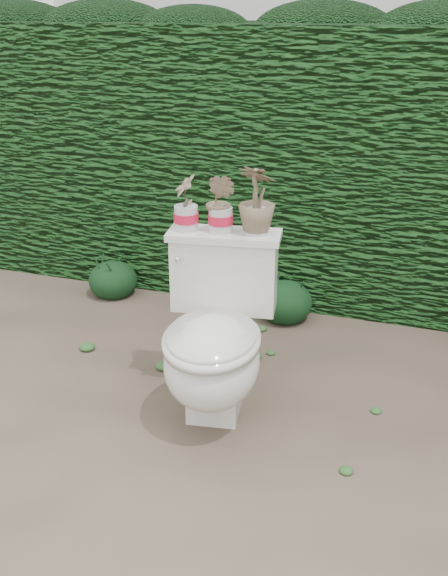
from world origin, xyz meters
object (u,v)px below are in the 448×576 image
(toilet, at_px, (215,342))
(potted_plant_left, at_px, (186,204))
(potted_plant_right, at_px, (257,202))
(potted_plant_center, at_px, (221,204))

(toilet, bearing_deg, potted_plant_left, 125.50)
(toilet, xyz_separation_m, potted_plant_right, (0.10, 0.26, 0.57))
(potted_plant_center, bearing_deg, potted_plant_left, -149.63)
(potted_plant_left, distance_m, potted_plant_right, 0.31)
(toilet, height_order, potted_plant_right, potted_plant_right)
(potted_plant_center, relative_size, potted_plant_right, 0.86)
(toilet, height_order, potted_plant_left, potted_plant_left)
(potted_plant_right, bearing_deg, potted_plant_center, 21.72)
(toilet, relative_size, potted_plant_center, 3.13)
(potted_plant_right, bearing_deg, toilet, 80.99)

